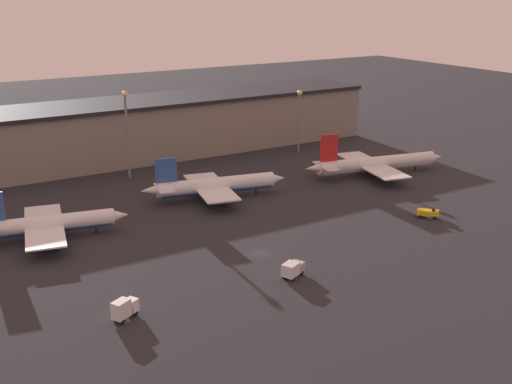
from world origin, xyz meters
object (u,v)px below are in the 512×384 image
object	(u,v)px
service_vehicle_0	(124,308)
airplane_1	(215,186)
airplane_2	(375,164)
airplane_0	(48,224)
service_vehicle_2	(428,213)
service_vehicle_1	(293,269)

from	to	relation	value
service_vehicle_0	airplane_1	bearing A→B (deg)	20.63
airplane_2	airplane_1	bearing A→B (deg)	-173.73
airplane_0	service_vehicle_2	bearing A→B (deg)	-10.86
airplane_1	service_vehicle_2	xyz separation A→B (m)	(38.31, -41.16, -2.30)
airplane_0	airplane_2	distance (m)	98.60
airplane_1	service_vehicle_0	world-z (taller)	airplane_1
airplane_0	airplane_2	size ratio (longest dim) A/B	0.78
airplane_2	service_vehicle_2	bearing A→B (deg)	-99.75
airplane_0	service_vehicle_0	bearing A→B (deg)	-76.18
airplane_1	service_vehicle_1	xyz separation A→B (m)	(-9.98, -51.93, -1.83)
airplane_1	airplane_2	bearing A→B (deg)	6.27
airplane_2	service_vehicle_0	size ratio (longest dim) A/B	8.52
airplane_0	service_vehicle_0	distance (m)	44.93
airplane_1	service_vehicle_1	distance (m)	52.91
service_vehicle_1	service_vehicle_2	size ratio (longest dim) A/B	1.09
airplane_2	service_vehicle_1	bearing A→B (deg)	-131.35
airplane_2	service_vehicle_0	xyz separation A→B (m)	(-97.07, -45.58, -1.45)
airplane_1	service_vehicle_2	distance (m)	56.27
airplane_0	service_vehicle_2	distance (m)	91.45
service_vehicle_0	airplane_2	bearing A→B (deg)	-2.96
airplane_1	service_vehicle_0	size ratio (longest dim) A/B	7.40
service_vehicle_2	airplane_2	bearing A→B (deg)	114.81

